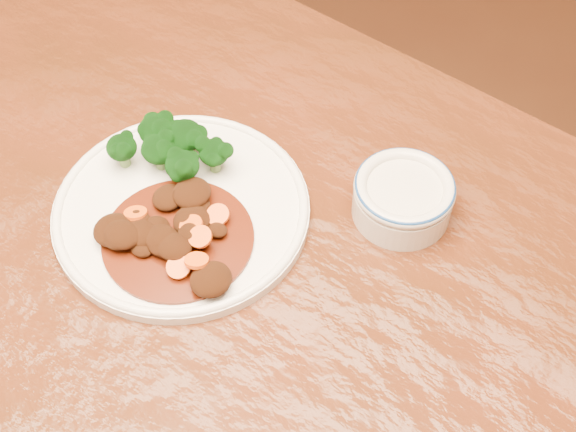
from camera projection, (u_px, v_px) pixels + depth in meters
The scene contains 5 objects.
dining_table at pixel (185, 335), 0.87m from camera, with size 1.59×1.06×0.75m.
dinner_plate at pixel (181, 209), 0.86m from camera, with size 0.28×0.28×0.02m.
broccoli_florets at pixel (170, 145), 0.88m from camera, with size 0.12×0.09×0.05m.
mince_stew at pixel (168, 234), 0.82m from camera, with size 0.16×0.16×0.03m.
dip_bowl at pixel (403, 196), 0.85m from camera, with size 0.11×0.11×0.05m.
Camera 1 is at (0.32, -0.31, 1.44)m, focal length 50.00 mm.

